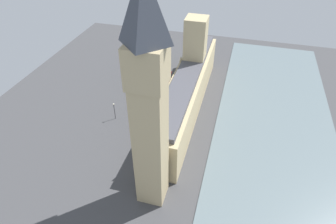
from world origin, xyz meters
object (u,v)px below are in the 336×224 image
pedestrian_kerbside (155,134)px  plane_tree_opposite_hall (142,63)px  clock_tower (149,104)px  street_lamp_near_tower (114,108)px  car_blue_under_trees (140,118)px  pedestrian_leading (179,79)px  double_decker_bus_by_river_gate (166,82)px  plane_tree_far_end (155,49)px  pedestrian_corner (166,111)px  street_lamp_slot_10 (145,66)px  car_silver_midblock (149,105)px  plane_tree_trailing (145,55)px

pedestrian_kerbside → plane_tree_opposite_hall: plane_tree_opposite_hall is taller
clock_tower → street_lamp_near_tower: (22.36, -26.54, -24.80)m
car_blue_under_trees → pedestrian_leading: size_ratio=2.85×
double_decker_bus_by_river_gate → plane_tree_opposite_hall: (11.59, -5.68, 3.78)m
pedestrian_leading → plane_tree_opposite_hall: size_ratio=0.17×
car_blue_under_trees → street_lamp_near_tower: 9.62m
pedestrian_kerbside → plane_tree_far_end: plane_tree_far_end is taller
double_decker_bus_by_river_gate → plane_tree_opposite_hall: bearing=-28.8°
car_blue_under_trees → double_decker_bus_by_river_gate: bearing=-101.4°
pedestrian_corner → street_lamp_slot_10: size_ratio=0.28×
car_silver_midblock → double_decker_bus_by_river_gate: bearing=-99.8°
street_lamp_near_tower → double_decker_bus_by_river_gate: bearing=-115.7°
car_blue_under_trees → plane_tree_far_end: plane_tree_far_end is taller
clock_tower → street_lamp_near_tower: 42.65m
plane_tree_trailing → plane_tree_far_end: bearing=-104.3°
pedestrian_corner → pedestrian_leading: size_ratio=1.11×
clock_tower → plane_tree_opposite_hall: bearing=-68.2°
plane_tree_opposite_hall → plane_tree_far_end: bearing=-92.6°
pedestrian_kerbside → car_silver_midblock: bearing=101.5°
pedestrian_leading → car_blue_under_trees: bearing=34.2°
plane_tree_opposite_hall → plane_tree_far_end: (-0.71, -15.77, -0.61)m
pedestrian_corner → street_lamp_near_tower: size_ratio=0.26×
pedestrian_corner → plane_tree_opposite_hall: (16.19, -21.53, 5.64)m
plane_tree_trailing → plane_tree_opposite_hall: plane_tree_opposite_hall is taller
clock_tower → pedestrian_leading: size_ratio=36.88×
double_decker_bus_by_river_gate → car_blue_under_trees: bearing=80.3°
car_silver_midblock → plane_tree_trailing: 30.24m
double_decker_bus_by_river_gate → plane_tree_far_end: bearing=-65.8°
plane_tree_trailing → plane_tree_opposite_hall: (-1.37, 7.59, -0.05)m
plane_tree_opposite_hall → plane_tree_far_end: 15.79m
pedestrian_corner → plane_tree_opposite_hall: size_ratio=0.19×
pedestrian_corner → street_lamp_near_tower: bearing=61.7°
plane_tree_far_end → pedestrian_corner: bearing=112.5°
clock_tower → street_lamp_near_tower: size_ratio=8.70×
car_blue_under_trees → plane_tree_opposite_hall: size_ratio=0.48×
pedestrian_kerbside → street_lamp_near_tower: street_lamp_near_tower is taller
plane_tree_opposite_hall → pedestrian_kerbside: bearing=115.0°
pedestrian_kerbside → pedestrian_corner: bearing=76.0°
double_decker_bus_by_river_gate → pedestrian_corner: (-4.60, 15.85, -1.87)m
pedestrian_leading → street_lamp_slot_10: 15.15m
pedestrian_kerbside → pedestrian_leading: pedestrian_kerbside is taller
double_decker_bus_by_river_gate → car_silver_midblock: bearing=78.3°
clock_tower → car_silver_midblock: size_ratio=11.92×
pedestrian_kerbside → street_lamp_near_tower: (16.04, -4.94, 3.78)m
pedestrian_kerbside → pedestrian_corner: size_ratio=0.97×
double_decker_bus_by_river_gate → street_lamp_near_tower: bearing=61.6°
pedestrian_kerbside → pedestrian_leading: bearing=77.7°
car_blue_under_trees → plane_tree_far_end: 44.89m
clock_tower → plane_tree_far_end: 78.74m
street_lamp_slot_10 → plane_tree_opposite_hall: bearing=70.3°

